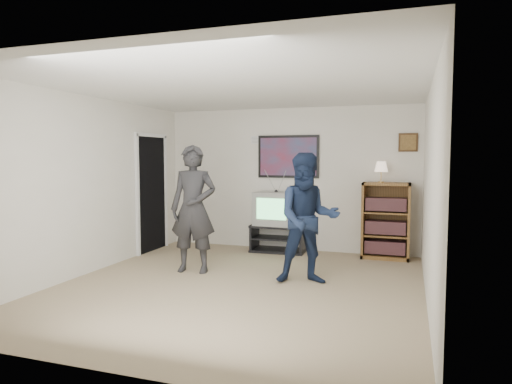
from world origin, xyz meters
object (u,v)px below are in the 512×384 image
Objects in this scene: media_stand at (278,238)px; crt_television at (276,208)px; bookshelf at (386,221)px; person_tall at (193,209)px; person_short at (308,218)px.

crt_television reaches higher than media_stand.
bookshelf reaches higher than media_stand.
bookshelf is 0.68× the size of person_tall.
person_short is at bearing -115.71° from bookshelf.
crt_television is (-0.05, -0.00, 0.52)m from media_stand.
person_tall reaches higher than bookshelf.
media_stand is at bearing 99.04° from person_short.
bookshelf is 3.13m from person_tall.
bookshelf is at bearing -0.29° from media_stand.
person_short is (1.67, -0.07, -0.06)m from person_tall.
bookshelf is 2.06m from person_short.
media_stand is 2.10m from person_short.
person_tall is (-0.73, -1.73, 0.15)m from crt_television.
person_short is (-0.89, -1.85, 0.24)m from bookshelf.
bookshelf is (1.79, 0.05, 0.38)m from media_stand.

